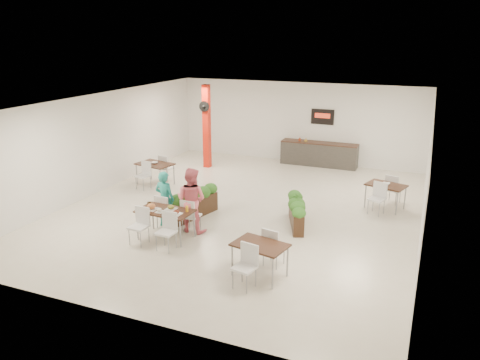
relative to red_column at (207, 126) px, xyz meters
The scene contains 12 objects.
ground 5.11m from the red_column, 51.64° to the right, with size 12.00×12.00×0.00m, color beige.
room_shell 4.85m from the red_column, 51.64° to the right, with size 10.10×12.10×3.22m.
red_column is the anchor object (origin of this frame).
service_counter 4.56m from the red_column, 25.00° to the left, with size 3.00×0.64×2.20m.
main_table 6.81m from the red_column, 72.98° to the right, with size 1.43×1.67×0.92m.
diner_man 6.06m from the red_column, 74.71° to the right, with size 0.57×0.37×1.55m, color teal.
diner_woman 6.31m from the red_column, 67.63° to the right, with size 0.84×0.65×1.73m, color #F56D7F.
planter_left 5.41m from the red_column, 67.56° to the right, with size 0.75×1.71×0.91m.
planter_right 6.63m from the red_column, 42.19° to the right, with size 0.88×1.68×0.92m.
side_table_a 2.96m from the red_column, 104.14° to the right, with size 1.35×1.67×0.92m.
side_table_b 7.32m from the red_column, 17.08° to the right, with size 1.26×1.67×0.92m.
side_table_c 8.93m from the red_column, 56.61° to the right, with size 1.25×1.67×0.92m.
Camera 1 is at (4.91, -12.13, 4.99)m, focal length 35.00 mm.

